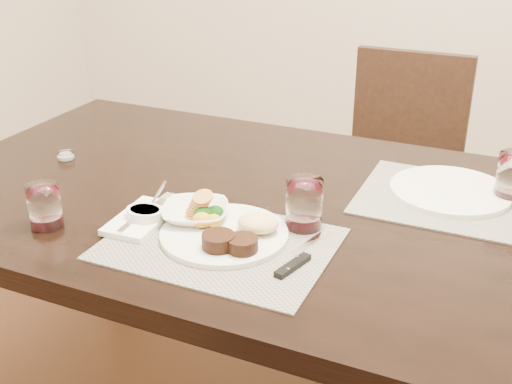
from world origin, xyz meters
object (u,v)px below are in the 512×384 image
at_px(dinner_plate, 229,232).
at_px(wine_glass_near, 304,206).
at_px(steak_knife, 298,259).
at_px(far_plate, 450,191).
at_px(cracker_bowl, 196,213).
at_px(chair_far, 399,165).

height_order(dinner_plate, wine_glass_near, wine_glass_near).
relative_size(steak_knife, far_plate, 0.80).
bearing_deg(dinner_plate, wine_glass_near, 60.16).
relative_size(dinner_plate, far_plate, 0.94).
distance_m(wine_glass_near, far_plate, 0.41).
bearing_deg(cracker_bowl, chair_far, 78.62).
bearing_deg(cracker_bowl, dinner_plate, -22.17).
distance_m(chair_far, wine_glass_near, 1.08).
xyz_separation_m(steak_knife, wine_glass_near, (-0.04, 0.14, 0.04)).
height_order(chair_far, dinner_plate, chair_far).
xyz_separation_m(chair_far, steak_knife, (0.04, -1.18, 0.26)).
distance_m(dinner_plate, wine_glass_near, 0.17).
relative_size(chair_far, steak_knife, 3.95).
bearing_deg(cracker_bowl, steak_knife, -14.79).
xyz_separation_m(steak_knife, cracker_bowl, (-0.27, 0.07, 0.01)).
relative_size(chair_far, dinner_plate, 3.34).
bearing_deg(steak_knife, wine_glass_near, 121.26).
height_order(cracker_bowl, wine_glass_near, wine_glass_near).
bearing_deg(wine_glass_near, cracker_bowl, -162.08).
relative_size(chair_far, wine_glass_near, 8.22).
height_order(steak_knife, wine_glass_near, wine_glass_near).
bearing_deg(chair_far, cracker_bowl, -101.38).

